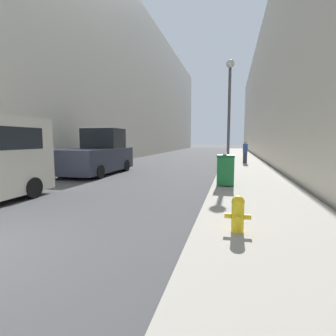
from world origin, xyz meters
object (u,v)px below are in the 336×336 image
object	(u,v)px
fire_hydrant	(238,213)
trash_bin	(226,170)
pedestrian_on_sidewalk	(245,152)
lamppost	(229,105)
pickup_truck	(98,155)

from	to	relation	value
fire_hydrant	trash_bin	distance (m)	4.83
trash_bin	pedestrian_on_sidewalk	world-z (taller)	pedestrian_on_sidewalk
lamppost	pedestrian_on_sidewalk	size ratio (longest dim) A/B	3.57
lamppost	trash_bin	bearing A→B (deg)	-90.16
pedestrian_on_sidewalk	fire_hydrant	bearing A→B (deg)	-93.11
trash_bin	lamppost	bearing A→B (deg)	89.84
fire_hydrant	pedestrian_on_sidewalk	bearing A→B (deg)	86.89
fire_hydrant	pickup_truck	distance (m)	10.33
trash_bin	lamppost	size ratio (longest dim) A/B	0.20
trash_bin	pickup_truck	bearing A→B (deg)	156.45
pedestrian_on_sidewalk	pickup_truck	bearing A→B (deg)	-139.99
fire_hydrant	pickup_truck	size ratio (longest dim) A/B	0.13
trash_bin	pedestrian_on_sidewalk	xyz separation A→B (m)	(1.09, 9.29, 0.22)
fire_hydrant	trash_bin	world-z (taller)	trash_bin
lamppost	pickup_truck	world-z (taller)	lamppost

